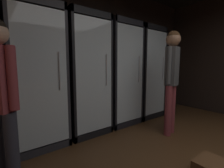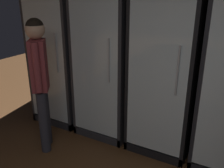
{
  "view_description": "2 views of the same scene",
  "coord_description": "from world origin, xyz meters",
  "px_view_note": "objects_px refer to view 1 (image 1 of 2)",
  "views": [
    {
      "loc": [
        -1.78,
        0.31,
        1.18
      ],
      "look_at": [
        0.05,
        2.69,
        0.81
      ],
      "focal_mm": 25.1,
      "sensor_mm": 36.0,
      "label": 1
    },
    {
      "loc": [
        0.25,
        0.11,
        1.8
      ],
      "look_at": [
        -0.97,
        2.29,
        0.88
      ],
      "focal_mm": 39.11,
      "sensor_mm": 36.0,
      "label": 2
    }
  ],
  "objects_px": {
    "cooler_right": "(119,75)",
    "shopper_far": "(0,91)",
    "cooler_left": "(37,79)",
    "cooler_far_right": "(144,73)",
    "cooler_center": "(85,77)",
    "shopper_near": "(172,72)"
  },
  "relations": [
    {
      "from": "cooler_right",
      "to": "cooler_far_right",
      "type": "relative_size",
      "value": 1.0
    },
    {
      "from": "shopper_near",
      "to": "shopper_far",
      "type": "xyz_separation_m",
      "value": [
        -2.32,
        0.22,
        -0.12
      ]
    },
    {
      "from": "cooler_left",
      "to": "cooler_far_right",
      "type": "distance_m",
      "value": 2.31
    },
    {
      "from": "cooler_left",
      "to": "cooler_right",
      "type": "bearing_deg",
      "value": -0.05
    },
    {
      "from": "cooler_center",
      "to": "cooler_far_right",
      "type": "height_order",
      "value": "same"
    },
    {
      "from": "shopper_far",
      "to": "cooler_left",
      "type": "bearing_deg",
      "value": 58.69
    },
    {
      "from": "cooler_right",
      "to": "shopper_far",
      "type": "height_order",
      "value": "cooler_right"
    },
    {
      "from": "cooler_left",
      "to": "shopper_near",
      "type": "xyz_separation_m",
      "value": [
        1.86,
        -0.97,
        0.09
      ]
    },
    {
      "from": "cooler_left",
      "to": "cooler_far_right",
      "type": "height_order",
      "value": "same"
    },
    {
      "from": "shopper_near",
      "to": "cooler_left",
      "type": "bearing_deg",
      "value": 152.48
    },
    {
      "from": "cooler_far_right",
      "to": "cooler_right",
      "type": "bearing_deg",
      "value": 179.97
    },
    {
      "from": "cooler_right",
      "to": "cooler_far_right",
      "type": "height_order",
      "value": "same"
    },
    {
      "from": "cooler_far_right",
      "to": "cooler_left",
      "type": "bearing_deg",
      "value": 179.96
    },
    {
      "from": "cooler_center",
      "to": "shopper_near",
      "type": "relative_size",
      "value": 1.16
    },
    {
      "from": "cooler_right",
      "to": "shopper_near",
      "type": "distance_m",
      "value": 1.03
    },
    {
      "from": "cooler_left",
      "to": "cooler_center",
      "type": "xyz_separation_m",
      "value": [
        0.77,
        -0.0,
        -0.0
      ]
    },
    {
      "from": "cooler_center",
      "to": "shopper_far",
      "type": "height_order",
      "value": "cooler_center"
    },
    {
      "from": "cooler_right",
      "to": "shopper_far",
      "type": "distance_m",
      "value": 2.13
    },
    {
      "from": "cooler_right",
      "to": "cooler_far_right",
      "type": "xyz_separation_m",
      "value": [
        0.77,
        -0.0,
        0.01
      ]
    },
    {
      "from": "shopper_near",
      "to": "cooler_far_right",
      "type": "bearing_deg",
      "value": 65.3
    },
    {
      "from": "cooler_left",
      "to": "cooler_right",
      "type": "distance_m",
      "value": 1.54
    },
    {
      "from": "cooler_right",
      "to": "shopper_far",
      "type": "relative_size",
      "value": 1.28
    }
  ]
}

